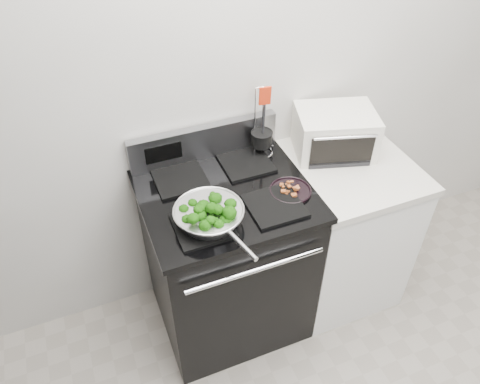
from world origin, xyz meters
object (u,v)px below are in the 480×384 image
skillet (209,215)px  gas_range (227,258)px  utensil_holder (261,142)px  toaster_oven (335,132)px  bacon_plate (290,189)px

skillet → gas_range: bearing=36.4°
skillet → utensil_holder: 0.57m
utensil_holder → toaster_oven: (0.38, -0.08, 0.02)m
gas_range → utensil_holder: bearing=38.7°
gas_range → skillet: (-0.14, -0.16, 0.51)m
utensil_holder → toaster_oven: bearing=-4.3°
bacon_plate → utensil_holder: (-0.00, 0.33, 0.05)m
gas_range → toaster_oven: (0.66, 0.14, 0.55)m
skillet → bacon_plate: (0.42, 0.05, -0.03)m
bacon_plate → toaster_oven: 0.45m
skillet → bacon_plate: bearing=-6.3°
bacon_plate → toaster_oven: bearing=33.7°
skillet → utensil_holder: size_ratio=1.25×
skillet → utensil_holder: bearing=29.2°
gas_range → utensil_holder: 0.64m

